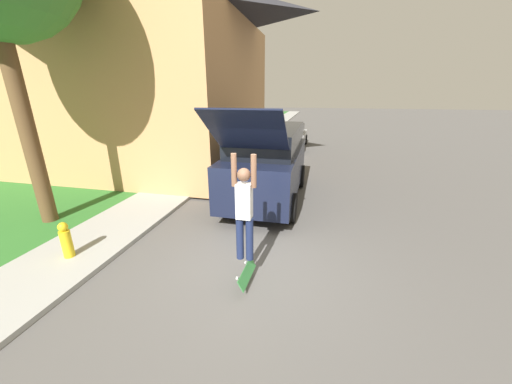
{
  "coord_description": "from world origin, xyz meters",
  "views": [
    {
      "loc": [
        1.22,
        -4.72,
        3.21
      ],
      "look_at": [
        -0.1,
        1.05,
        1.13
      ],
      "focal_mm": 20.0,
      "sensor_mm": 36.0,
      "label": 1
    }
  ],
  "objects_px": {
    "lawn_tree_far": "(222,47)",
    "fire_hydrant": "(66,240)",
    "suv_parked": "(268,162)",
    "car_down_street": "(289,136)",
    "skateboarder": "(244,208)",
    "skateboard": "(247,274)"
  },
  "relations": [
    {
      "from": "skateboard",
      "to": "fire_hydrant",
      "type": "distance_m",
      "value": 3.66
    },
    {
      "from": "car_down_street",
      "to": "skateboard",
      "type": "bearing_deg",
      "value": -86.56
    },
    {
      "from": "car_down_street",
      "to": "skateboard",
      "type": "distance_m",
      "value": 13.41
    },
    {
      "from": "skateboard",
      "to": "lawn_tree_far",
      "type": "bearing_deg",
      "value": 110.21
    },
    {
      "from": "lawn_tree_far",
      "to": "suv_parked",
      "type": "height_order",
      "value": "lawn_tree_far"
    },
    {
      "from": "fire_hydrant",
      "to": "car_down_street",
      "type": "bearing_deg",
      "value": 78.03
    },
    {
      "from": "skateboarder",
      "to": "car_down_street",
      "type": "bearing_deg",
      "value": 93.22
    },
    {
      "from": "skateboard",
      "to": "fire_hydrant",
      "type": "relative_size",
      "value": 1.02
    },
    {
      "from": "lawn_tree_far",
      "to": "skateboarder",
      "type": "bearing_deg",
      "value": -69.85
    },
    {
      "from": "lawn_tree_far",
      "to": "skateboard",
      "type": "xyz_separation_m",
      "value": [
        4.84,
        -13.14,
        -5.39
      ]
    },
    {
      "from": "suv_parked",
      "to": "car_down_street",
      "type": "xyz_separation_m",
      "value": [
        -0.36,
        9.08,
        -0.54
      ]
    },
    {
      "from": "lawn_tree_far",
      "to": "fire_hydrant",
      "type": "bearing_deg",
      "value": -84.87
    },
    {
      "from": "suv_parked",
      "to": "fire_hydrant",
      "type": "height_order",
      "value": "suv_parked"
    },
    {
      "from": "suv_parked",
      "to": "car_down_street",
      "type": "height_order",
      "value": "suv_parked"
    },
    {
      "from": "car_down_street",
      "to": "skateboard",
      "type": "height_order",
      "value": "car_down_street"
    },
    {
      "from": "car_down_street",
      "to": "skateboarder",
      "type": "xyz_separation_m",
      "value": [
        0.75,
        -13.26,
        0.74
      ]
    },
    {
      "from": "suv_parked",
      "to": "skateboard",
      "type": "height_order",
      "value": "suv_parked"
    },
    {
      "from": "suv_parked",
      "to": "skateboard",
      "type": "relative_size",
      "value": 7.39
    },
    {
      "from": "suv_parked",
      "to": "skateboarder",
      "type": "bearing_deg",
      "value": -84.73
    },
    {
      "from": "fire_hydrant",
      "to": "skateboard",
      "type": "bearing_deg",
      "value": 0.87
    },
    {
      "from": "car_down_street",
      "to": "fire_hydrant",
      "type": "bearing_deg",
      "value": -101.97
    },
    {
      "from": "suv_parked",
      "to": "fire_hydrant",
      "type": "bearing_deg",
      "value": -126.39
    }
  ]
}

